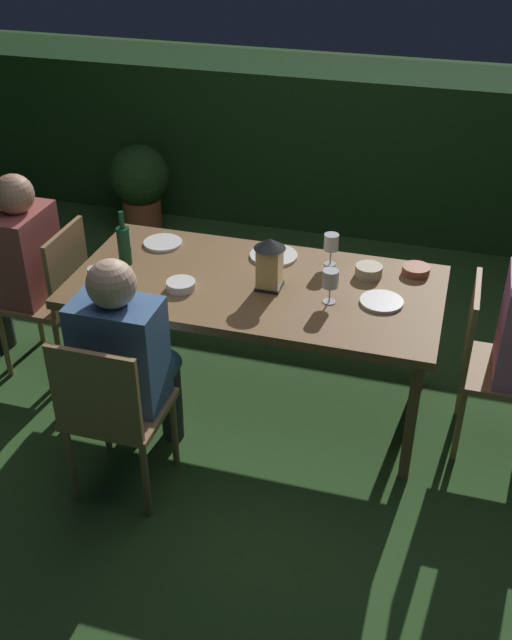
# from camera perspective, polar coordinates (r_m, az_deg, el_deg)

# --- Properties ---
(ground_plane) EXTENTS (16.00, 16.00, 0.00)m
(ground_plane) POSITION_cam_1_polar(r_m,az_deg,el_deg) (4.13, 0.00, -5.98)
(ground_plane) COLOR #2D5123
(dining_table) EXTENTS (1.83, 0.89, 0.73)m
(dining_table) POSITION_cam_1_polar(r_m,az_deg,el_deg) (3.74, 0.00, 2.13)
(dining_table) COLOR brown
(dining_table) RESTS_ON ground
(chair_head_near) EXTENTS (0.40, 0.42, 0.87)m
(chair_head_near) POSITION_cam_1_polar(r_m,az_deg,el_deg) (4.27, -15.17, 2.07)
(chair_head_near) COLOR #937047
(chair_head_near) RESTS_ON ground
(person_in_rust) EXTENTS (0.48, 0.38, 1.15)m
(person_in_rust) POSITION_cam_1_polar(r_m,az_deg,el_deg) (4.29, -17.72, 4.16)
(person_in_rust) COLOR #9E4C47
(person_in_rust) RESTS_ON ground
(chair_head_far) EXTENTS (0.40, 0.42, 0.87)m
(chair_head_far) POSITION_cam_1_polar(r_m,az_deg,el_deg) (3.74, 17.36, -2.98)
(chair_head_far) COLOR #937047
(chair_head_far) RESTS_ON ground
(chair_side_left_a) EXTENTS (0.42, 0.40, 0.87)m
(chair_side_left_a) POSITION_cam_1_polar(r_m,az_deg,el_deg) (3.34, -10.90, -6.72)
(chair_side_left_a) COLOR #937047
(chair_side_left_a) RESTS_ON ground
(person_in_blue) EXTENTS (0.38, 0.47, 1.15)m
(person_in_blue) POSITION_cam_1_polar(r_m,az_deg,el_deg) (3.39, -9.75, -2.75)
(person_in_blue) COLOR #426699
(person_in_blue) RESTS_ON ground
(lantern_centerpiece) EXTENTS (0.15, 0.15, 0.27)m
(lantern_centerpiece) POSITION_cam_1_polar(r_m,az_deg,el_deg) (3.61, 1.04, 4.52)
(lantern_centerpiece) COLOR black
(lantern_centerpiece) RESTS_ON dining_table
(green_bottle_on_table) EXTENTS (0.07, 0.07, 0.29)m
(green_bottle_on_table) POSITION_cam_1_polar(r_m,az_deg,el_deg) (3.90, -9.97, 5.67)
(green_bottle_on_table) COLOR #144723
(green_bottle_on_table) RESTS_ON dining_table
(wine_glass_a) EXTENTS (0.08, 0.08, 0.17)m
(wine_glass_a) POSITION_cam_1_polar(r_m,az_deg,el_deg) (3.60, -12.01, 3.14)
(wine_glass_a) COLOR silver
(wine_glass_a) RESTS_ON dining_table
(wine_glass_b) EXTENTS (0.08, 0.08, 0.17)m
(wine_glass_b) POSITION_cam_1_polar(r_m,az_deg,el_deg) (3.85, 5.72, 5.78)
(wine_glass_b) COLOR silver
(wine_glass_b) RESTS_ON dining_table
(wine_glass_c) EXTENTS (0.08, 0.08, 0.17)m
(wine_glass_c) POSITION_cam_1_polar(r_m,az_deg,el_deg) (3.52, 5.67, 3.02)
(wine_glass_c) COLOR silver
(wine_glass_c) RESTS_ON dining_table
(plate_a) EXTENTS (0.21, 0.21, 0.01)m
(plate_a) POSITION_cam_1_polar(r_m,az_deg,el_deg) (4.12, -7.08, 5.83)
(plate_a) COLOR white
(plate_a) RESTS_ON dining_table
(plate_b) EXTENTS (0.25, 0.25, 0.01)m
(plate_b) POSITION_cam_1_polar(r_m,az_deg,el_deg) (3.96, 1.35, 4.91)
(plate_b) COLOR white
(plate_b) RESTS_ON dining_table
(plate_c) EXTENTS (0.21, 0.21, 0.01)m
(plate_c) POSITION_cam_1_polar(r_m,az_deg,el_deg) (3.60, 9.50, 1.38)
(plate_c) COLOR white
(plate_c) RESTS_ON dining_table
(bowl_olives) EXTENTS (0.14, 0.14, 0.04)m
(bowl_olives) POSITION_cam_1_polar(r_m,az_deg,el_deg) (3.87, 12.04, 3.75)
(bowl_olives) COLOR #9E5138
(bowl_olives) RESTS_ON dining_table
(bowl_bread) EXTENTS (0.14, 0.14, 0.06)m
(bowl_bread) POSITION_cam_1_polar(r_m,az_deg,el_deg) (3.81, 8.55, 3.74)
(bowl_bread) COLOR #BCAD8E
(bowl_bread) RESTS_ON dining_table
(bowl_salad) EXTENTS (0.14, 0.14, 0.04)m
(bowl_salad) POSITION_cam_1_polar(r_m,az_deg,el_deg) (3.67, -5.72, 2.67)
(bowl_salad) COLOR silver
(bowl_salad) RESTS_ON dining_table
(hedge_backdrop) EXTENTS (6.32, 0.73, 1.18)m
(hedge_backdrop) POSITION_cam_1_polar(r_m,az_deg,el_deg) (5.98, 6.78, 12.98)
(hedge_backdrop) COLOR #193816
(hedge_backdrop) RESTS_ON ground
(potted_plant_by_hedge) EXTENTS (0.45, 0.45, 0.69)m
(potted_plant_by_hedge) POSITION_cam_1_polar(r_m,az_deg,el_deg) (5.80, -8.79, 10.19)
(potted_plant_by_hedge) COLOR #9E5133
(potted_plant_by_hedge) RESTS_ON ground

